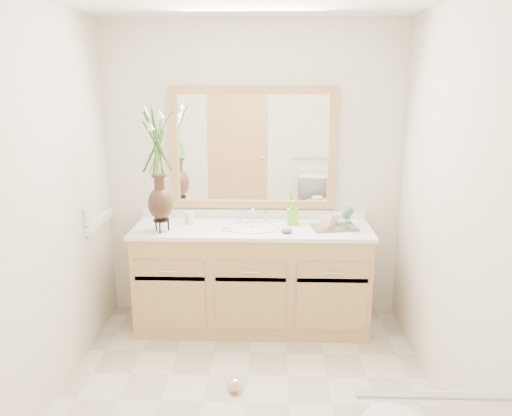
{
  "coord_description": "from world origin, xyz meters",
  "views": [
    {
      "loc": [
        0.14,
        -2.69,
        1.94
      ],
      "look_at": [
        0.04,
        0.65,
        1.08
      ],
      "focal_mm": 35.0,
      "sensor_mm": 36.0,
      "label": 1
    }
  ],
  "objects_px": {
    "tumbler": "(190,218)",
    "soap_bottle": "(292,214)",
    "flower_vase": "(158,151)",
    "tray": "(334,227)"
  },
  "relations": [
    {
      "from": "flower_vase",
      "to": "tray",
      "type": "relative_size",
      "value": 2.68
    },
    {
      "from": "tumbler",
      "to": "tray",
      "type": "xyz_separation_m",
      "value": [
        1.13,
        -0.1,
        -0.04
      ]
    },
    {
      "from": "flower_vase",
      "to": "tumbler",
      "type": "xyz_separation_m",
      "value": [
        0.18,
        0.22,
        -0.56
      ]
    },
    {
      "from": "flower_vase",
      "to": "tumbler",
      "type": "distance_m",
      "value": 0.63
    },
    {
      "from": "flower_vase",
      "to": "soap_bottle",
      "type": "distance_m",
      "value": 1.14
    },
    {
      "from": "flower_vase",
      "to": "tray",
      "type": "bearing_deg",
      "value": 5.03
    },
    {
      "from": "tumbler",
      "to": "soap_bottle",
      "type": "xyz_separation_m",
      "value": [
        0.81,
        -0.0,
        0.04
      ]
    },
    {
      "from": "flower_vase",
      "to": "soap_bottle",
      "type": "bearing_deg",
      "value": 12.37
    },
    {
      "from": "flower_vase",
      "to": "soap_bottle",
      "type": "xyz_separation_m",
      "value": [
        0.99,
        0.22,
        -0.52
      ]
    },
    {
      "from": "tumbler",
      "to": "tray",
      "type": "height_order",
      "value": "tumbler"
    }
  ]
}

